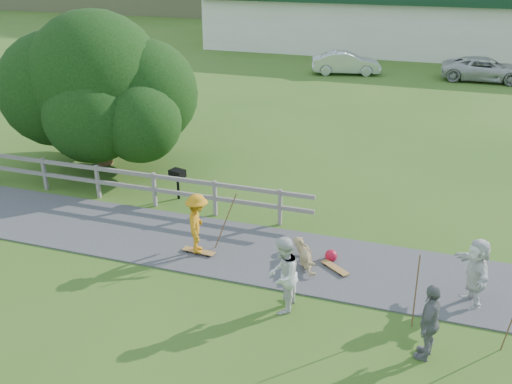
# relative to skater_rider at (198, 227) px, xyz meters

# --- Properties ---
(ground) EXTENTS (260.00, 260.00, 0.00)m
(ground) POSITION_rel_skater_rider_xyz_m (-0.48, -0.98, -0.80)
(ground) COLOR #325B1A
(ground) RESTS_ON ground
(path) EXTENTS (34.00, 3.00, 0.04)m
(path) POSITION_rel_skater_rider_xyz_m (-0.48, 0.52, -0.78)
(path) COLOR #3C3C3F
(path) RESTS_ON ground
(fence) EXTENTS (15.05, 0.10, 1.10)m
(fence) POSITION_rel_skater_rider_xyz_m (-5.10, 2.32, -0.08)
(fence) COLOR slate
(fence) RESTS_ON ground
(strip_mall) EXTENTS (32.50, 10.75, 5.10)m
(strip_mall) POSITION_rel_skater_rider_xyz_m (3.52, 33.96, 1.78)
(strip_mall) COLOR silver
(strip_mall) RESTS_ON ground
(skater_rider) EXTENTS (0.90, 1.17, 1.59)m
(skater_rider) POSITION_rel_skater_rider_xyz_m (0.00, 0.00, 0.00)
(skater_rider) COLOR orange
(skater_rider) RESTS_ON ground
(skater_fallen) EXTENTS (1.53, 1.00, 0.55)m
(skater_fallen) POSITION_rel_skater_rider_xyz_m (2.73, 0.42, -0.52)
(skater_fallen) COLOR tan
(skater_fallen) RESTS_ON ground
(spectator_a) EXTENTS (0.70, 0.88, 1.76)m
(spectator_a) POSITION_rel_skater_rider_xyz_m (2.74, -1.65, 0.08)
(spectator_a) COLOR silver
(spectator_a) RESTS_ON ground
(spectator_b) EXTENTS (0.60, 1.02, 1.63)m
(spectator_b) POSITION_rel_skater_rider_xyz_m (5.84, -2.26, 0.02)
(spectator_b) COLOR slate
(spectator_b) RESTS_ON ground
(spectator_d) EXTENTS (0.95, 1.59, 1.63)m
(spectator_d) POSITION_rel_skater_rider_xyz_m (6.70, -0.09, 0.02)
(spectator_d) COLOR silver
(spectator_d) RESTS_ON ground
(car_silver) EXTENTS (4.41, 2.45, 1.38)m
(car_silver) POSITION_rel_skater_rider_xyz_m (-0.48, 23.54, -0.11)
(car_silver) COLOR silver
(car_silver) RESTS_ON ground
(car_white) EXTENTS (4.93, 2.29, 1.37)m
(car_white) POSITION_rel_skater_rider_xyz_m (7.61, 24.24, -0.11)
(car_white) COLOR #B8B8B4
(car_white) RESTS_ON ground
(tree) EXTENTS (7.71, 7.71, 4.49)m
(tree) POSITION_rel_skater_rider_xyz_m (-5.97, 5.03, 1.45)
(tree) COLOR black
(tree) RESTS_ON ground
(bbq) EXTENTS (0.53, 0.45, 0.98)m
(bbq) POSITION_rel_skater_rider_xyz_m (-2.05, 3.05, -0.31)
(bbq) COLOR black
(bbq) RESTS_ON ground
(longboard_rider) EXTENTS (0.90, 0.28, 0.10)m
(longboard_rider) POSITION_rel_skater_rider_xyz_m (0.00, 0.00, -0.75)
(longboard_rider) COLOR olive
(longboard_rider) RESTS_ON ground
(longboard_fallen) EXTENTS (0.80, 0.67, 0.09)m
(longboard_fallen) POSITION_rel_skater_rider_xyz_m (3.53, 0.32, -0.75)
(longboard_fallen) COLOR olive
(longboard_fallen) RESTS_ON ground
(helmet) EXTENTS (0.32, 0.32, 0.32)m
(helmet) POSITION_rel_skater_rider_xyz_m (3.33, 0.77, -0.64)
(helmet) COLOR red
(helmet) RESTS_ON ground
(pole_rider) EXTENTS (0.03, 0.03, 1.81)m
(pole_rider) POSITION_rel_skater_rider_xyz_m (0.60, 0.40, 0.11)
(pole_rider) COLOR brown
(pole_rider) RESTS_ON ground
(pole_spec_left) EXTENTS (0.03, 0.03, 1.75)m
(pole_spec_left) POSITION_rel_skater_rider_xyz_m (5.51, -1.38, 0.08)
(pole_spec_left) COLOR brown
(pole_spec_left) RESTS_ON ground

